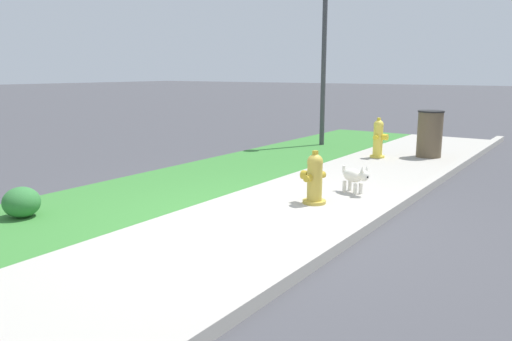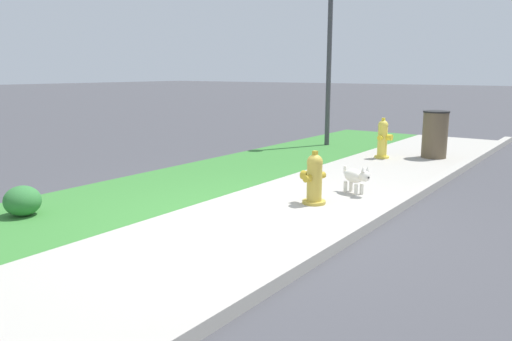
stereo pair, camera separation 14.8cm
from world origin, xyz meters
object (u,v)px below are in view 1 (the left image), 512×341
fire_hydrant_mid_block (314,179)px  fire_hydrant_far_end (378,139)px  street_lamp (325,23)px  shrub_bush_far_verge (22,202)px  small_white_dog (355,176)px  trash_bin (430,134)px

fire_hydrant_mid_block → fire_hydrant_far_end: (3.82, 0.61, 0.05)m
fire_hydrant_far_end → street_lamp: street_lamp is taller
fire_hydrant_mid_block → fire_hydrant_far_end: bearing=18.2°
fire_hydrant_far_end → shrub_bush_far_verge: fire_hydrant_far_end is taller
fire_hydrant_mid_block → shrub_bush_far_verge: fire_hydrant_mid_block is taller
fire_hydrant_mid_block → shrub_bush_far_verge: size_ratio=1.64×
small_white_dog → trash_bin: 3.68m
street_lamp → shrub_bush_far_verge: (-7.31, 0.20, -2.57)m
fire_hydrant_mid_block → trash_bin: 4.47m
fire_hydrant_mid_block → trash_bin: size_ratio=0.75×
trash_bin → small_white_dog: bearing=-179.8°
fire_hydrant_mid_block → fire_hydrant_far_end: fire_hydrant_far_end is taller
small_white_dog → shrub_bush_far_verge: 4.31m
street_lamp → shrub_bush_far_verge: 7.75m
fire_hydrant_far_end → street_lamp: (0.99, 1.75, 2.37)m
shrub_bush_far_verge → fire_hydrant_mid_block: bearing=-45.7°
fire_hydrant_mid_block → street_lamp: street_lamp is taller
fire_hydrant_far_end → street_lamp: size_ratio=0.20×
trash_bin → shrub_bush_far_verge: (-6.96, 2.76, -0.29)m
shrub_bush_far_verge → trash_bin: bearing=-21.6°
trash_bin → shrub_bush_far_verge: size_ratio=2.18×
trash_bin → street_lamp: bearing=82.2°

